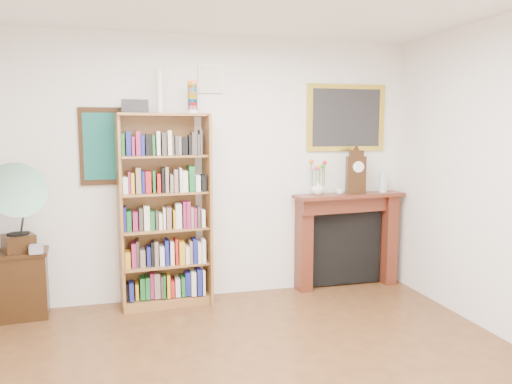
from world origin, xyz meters
TOP-DOWN VIEW (x-y plane):
  - room at (0.00, 0.00)m, footprint 4.51×5.01m
  - teal_poster at (-1.05, 2.48)m, footprint 0.58×0.04m
  - small_picture at (0.00, 2.48)m, footprint 0.26×0.04m
  - gilt_painting at (1.55, 2.48)m, footprint 0.95×0.04m
  - bookshelf at (-0.52, 2.32)m, footprint 0.94×0.41m
  - side_cabinet at (-1.90, 2.30)m, footprint 0.51×0.39m
  - fireplace at (1.55, 2.40)m, footprint 1.32×0.43m
  - gramophone at (-1.91, 2.17)m, footprint 0.75×0.81m
  - cd_stack at (-1.74, 2.18)m, footprint 0.13×0.13m
  - mantel_clock at (1.63, 2.35)m, footprint 0.23×0.16m
  - flower_vase at (1.17, 2.37)m, footprint 0.18×0.18m
  - teacup at (1.41, 2.31)m, footprint 0.10×0.10m
  - bottle_left at (1.97, 2.36)m, footprint 0.07×0.07m
  - bottle_right at (2.00, 2.37)m, footprint 0.06×0.06m

SIDE VIEW (x-z plane):
  - side_cabinet at x=-1.90m, z-range 0.00..0.66m
  - fireplace at x=1.55m, z-range 0.09..1.19m
  - cd_stack at x=-1.74m, z-range 0.66..0.74m
  - bookshelf at x=-0.52m, z-range -0.03..2.25m
  - teacup at x=1.41m, z-range 1.10..1.16m
  - gramophone at x=-1.91m, z-range 0.72..1.58m
  - flower_vase at x=1.17m, z-range 1.10..1.25m
  - bottle_right at x=2.00m, z-range 1.10..1.30m
  - bottle_left at x=1.97m, z-range 1.10..1.34m
  - mantel_clock at x=1.63m, z-range 1.09..1.58m
  - room at x=0.00m, z-range -0.01..2.81m
  - teal_poster at x=-1.05m, z-range 1.26..2.04m
  - gilt_painting at x=1.55m, z-range 1.58..2.33m
  - small_picture at x=0.00m, z-range 2.20..2.50m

